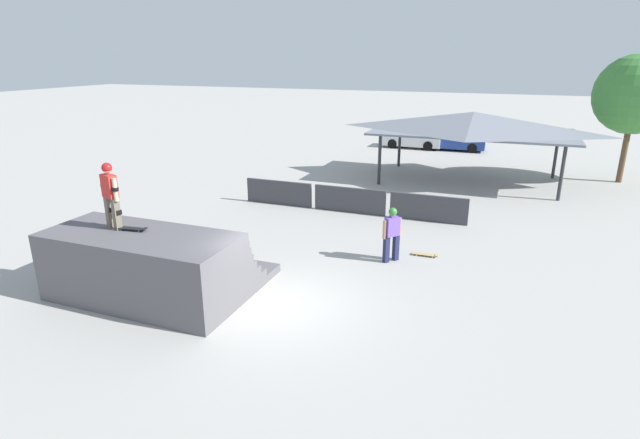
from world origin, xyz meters
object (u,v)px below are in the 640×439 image
Objects in this scene: skateboard_on_deck at (132,228)px; tree_beside_pavilion at (635,95)px; bystander_walking at (392,230)px; parked_car_white at (412,139)px; skater_on_deck at (110,191)px; parked_car_blue at (454,141)px; skateboard_on_ground at (426,254)px.

skateboard_on_deck is 0.14× the size of tree_beside_pavilion.
bystander_walking is at bearing -120.68° from tree_beside_pavilion.
parked_car_white is at bearing 76.11° from skateboard_on_deck.
parked_car_blue is at bearing 95.76° from skater_on_deck.
bystander_walking is 1.60m from skateboard_on_ground.
bystander_walking is at bearing 55.26° from skater_on_deck.
skateboard_on_ground is at bearing -119.05° from tree_beside_pavilion.
tree_beside_pavilion is at bearing 70.81° from skater_on_deck.
skateboard_on_deck is 24.00m from tree_beside_pavilion.
bystander_walking is 0.28× the size of tree_beside_pavilion.
skater_on_deck is 24.27m from tree_beside_pavilion.
skateboard_on_ground is at bearing 30.68° from skateboard_on_deck.
skater_on_deck is 1.12m from skateboard_on_deck.
tree_beside_pavilion is 1.55× the size of parked_car_blue.
bystander_walking is 20.66m from parked_car_blue.
parked_car_white is (2.47, 25.23, -1.30)m from skateboard_on_deck.
tree_beside_pavilion is at bearing -36.03° from parked_car_blue.
skater_on_deck is 1.00× the size of bystander_walking.
skater_on_deck is 2.02× the size of skateboard_on_deck.
bystander_walking reaches higher than parked_car_blue.
parked_car_white and parked_car_blue have the same top height.
parked_car_blue is at bearing 69.85° from skateboard_on_deck.
bystander_walking is at bearing -89.70° from parked_car_blue.
parked_car_blue is at bearing 4.03° from parked_car_white.
skater_on_deck is at bearing -128.03° from tree_beside_pavilion.
skater_on_deck is 25.52m from parked_car_white.
tree_beside_pavilion is (7.53, 13.55, 4.31)m from skateboard_on_ground.
skater_on_deck is 0.28× the size of tree_beside_pavilion.
skater_on_deck is at bearing -144.68° from skateboard_on_ground.
bystander_walking reaches higher than skateboard_on_ground.
skateboard_on_ground is at bearing 55.62° from skater_on_deck.
skateboard_on_ground is 0.21× the size of parked_car_blue.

